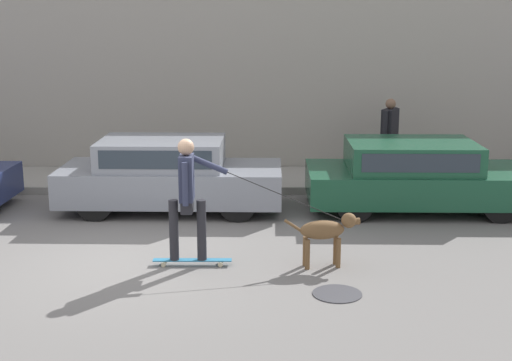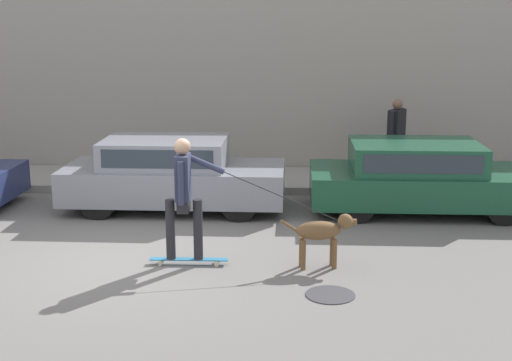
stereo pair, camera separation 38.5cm
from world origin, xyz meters
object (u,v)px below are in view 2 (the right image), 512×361
at_px(parked_car_2, 420,177).
at_px(skateboarder, 184,193).
at_px(dog, 323,232).
at_px(pedestrian_with_bag, 396,135).
at_px(parked_car_1, 172,175).

height_order(parked_car_2, skateboarder, skateboarder).
distance_m(parked_car_2, dog, 3.58).
xyz_separation_m(parked_car_2, dog, (-1.92, -3.03, -0.11)).
relative_size(parked_car_2, pedestrian_with_bag, 2.47).
bearing_deg(parked_car_2, parked_car_1, -178.96).
xyz_separation_m(skateboarder, pedestrian_with_bag, (3.71, 5.06, 0.00)).
height_order(parked_car_1, skateboarder, skateboarder).
bearing_deg(parked_car_2, dog, -121.30).
height_order(skateboarder, pedestrian_with_bag, skateboarder).
distance_m(parked_car_1, dog, 3.96).
bearing_deg(skateboarder, parked_car_2, 37.58).
xyz_separation_m(parked_car_1, pedestrian_with_bag, (4.34, 2.07, 0.41)).
xyz_separation_m(parked_car_1, dog, (2.56, -3.03, -0.12)).
distance_m(parked_car_1, skateboarder, 3.08).
distance_m(dog, pedestrian_with_bag, 5.43).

